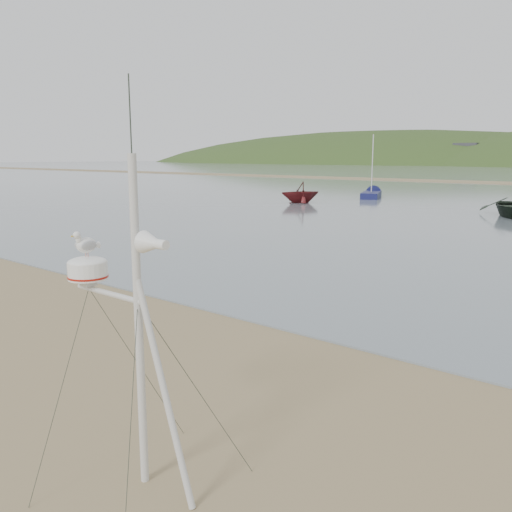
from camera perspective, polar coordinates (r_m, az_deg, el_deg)
The scene contains 4 objects.
ground at distance 8.88m, azimuth -15.23°, elevation -13.43°, with size 560.00×560.00×0.00m, color olive.
mast_rig at distance 6.14m, azimuth -12.60°, elevation -13.77°, with size 1.93×2.05×4.34m.
boat_red at distance 41.19m, azimuth 4.70°, elevation 7.71°, with size 2.61×1.59×3.02m, color #5D1517.
sailboat_blue_near at distance 48.31m, azimuth 12.19°, elevation 6.44°, with size 3.45×5.77×5.69m.
Camera 1 is at (6.76, -4.54, 3.55)m, focal length 38.00 mm.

